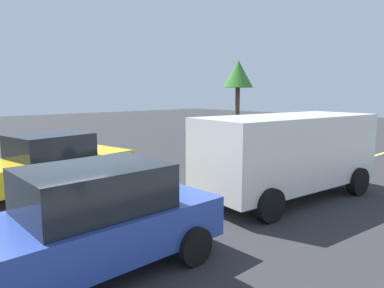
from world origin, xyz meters
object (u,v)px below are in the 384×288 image
at_px(car_yellow_far_lane, 56,162).
at_px(white_van, 288,151).
at_px(car_blue_crossing, 86,222).
at_px(car_silver_behind_van, 297,132).
at_px(tree_left_verge, 238,75).

bearing_deg(car_yellow_far_lane, white_van, -48.77).
distance_m(white_van, car_blue_crossing, 5.85).
bearing_deg(car_blue_crossing, car_yellow_far_lane, 73.41).
distance_m(car_blue_crossing, car_silver_behind_van, 14.33).
distance_m(white_van, car_yellow_far_lane, 6.54).
distance_m(car_blue_crossing, tree_left_verge, 18.32).
bearing_deg(car_yellow_far_lane, car_silver_behind_van, -2.40).
height_order(car_blue_crossing, tree_left_verge, tree_left_verge).
bearing_deg(car_blue_crossing, car_silver_behind_van, 18.85).
xyz_separation_m(car_silver_behind_van, tree_left_verge, (1.55, 5.28, 3.06)).
height_order(car_yellow_far_lane, tree_left_verge, tree_left_verge).
relative_size(white_van, tree_left_verge, 1.12).
bearing_deg(tree_left_verge, car_blue_crossing, -146.75).
bearing_deg(car_silver_behind_van, tree_left_verge, 73.59).
xyz_separation_m(white_van, car_yellow_far_lane, (-4.30, 4.91, -0.45)).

